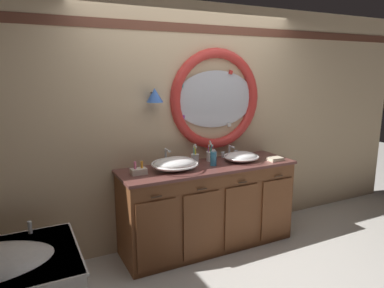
% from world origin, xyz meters
% --- Properties ---
extents(ground_plane, '(14.00, 14.00, 0.00)m').
position_xyz_m(ground_plane, '(0.00, 0.00, 0.00)').
color(ground_plane, silver).
extents(back_wall_assembly, '(6.40, 0.26, 2.60)m').
position_xyz_m(back_wall_assembly, '(0.03, 0.58, 1.33)').
color(back_wall_assembly, '#D6B78E').
rests_on(back_wall_assembly, ground_plane).
extents(vanity_counter, '(1.91, 0.61, 0.91)m').
position_xyz_m(vanity_counter, '(0.04, 0.26, 0.46)').
color(vanity_counter, brown).
rests_on(vanity_counter, ground_plane).
extents(sink_basin_left, '(0.47, 0.47, 0.14)m').
position_xyz_m(sink_basin_left, '(-0.36, 0.24, 0.98)').
color(sink_basin_left, white).
rests_on(sink_basin_left, vanity_counter).
extents(sink_basin_right, '(0.39, 0.39, 0.11)m').
position_xyz_m(sink_basin_right, '(0.44, 0.24, 0.97)').
color(sink_basin_right, white).
rests_on(sink_basin_right, vanity_counter).
extents(faucet_set_left, '(0.22, 0.14, 0.18)m').
position_xyz_m(faucet_set_left, '(-0.36, 0.47, 0.98)').
color(faucet_set_left, silver).
rests_on(faucet_set_left, vanity_counter).
extents(faucet_set_right, '(0.23, 0.12, 0.14)m').
position_xyz_m(faucet_set_right, '(0.44, 0.47, 0.97)').
color(faucet_set_right, silver).
rests_on(faucet_set_right, vanity_counter).
extents(toothbrush_holder_left, '(0.09, 0.09, 0.22)m').
position_xyz_m(toothbrush_holder_left, '(-0.06, 0.38, 0.97)').
color(toothbrush_holder_left, white).
rests_on(toothbrush_holder_left, vanity_counter).
extents(toothbrush_holder_right, '(0.09, 0.09, 0.23)m').
position_xyz_m(toothbrush_holder_right, '(0.15, 0.40, 0.97)').
color(toothbrush_holder_right, white).
rests_on(toothbrush_holder_right, vanity_counter).
extents(soap_dispenser, '(0.07, 0.07, 0.18)m').
position_xyz_m(soap_dispenser, '(0.08, 0.23, 0.99)').
color(soap_dispenser, '#388EBC').
rests_on(soap_dispenser, vanity_counter).
extents(folded_hand_towel, '(0.17, 0.13, 0.04)m').
position_xyz_m(folded_hand_towel, '(0.80, 0.10, 0.93)').
color(folded_hand_towel, beige).
rests_on(folded_hand_towel, vanity_counter).
extents(toiletry_basket, '(0.15, 0.10, 0.13)m').
position_xyz_m(toiletry_basket, '(-0.72, 0.28, 0.95)').
color(toiletry_basket, beige).
rests_on(toiletry_basket, vanity_counter).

